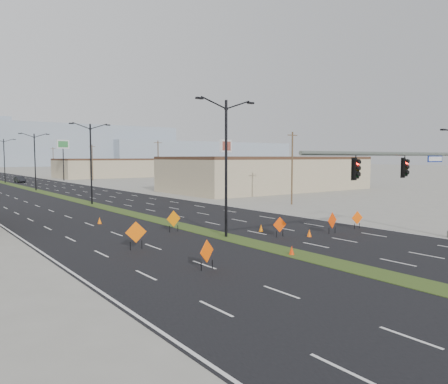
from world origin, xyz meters
TOP-DOWN VIEW (x-y plane):
  - ground at (0.00, 0.00)m, footprint 600.00×600.00m
  - road_surface at (0.00, 100.00)m, footprint 25.00×400.00m
  - median_strip at (0.00, 100.00)m, footprint 2.00×400.00m
  - building_se_near at (34.00, 45.00)m, footprint 36.00×18.00m
  - building_se_far at (38.00, 110.00)m, footprint 44.00×16.00m
  - mesa_center at (40.00, 300.00)m, footprint 220.00×50.00m
  - mesa_east at (180.00, 290.00)m, footprint 160.00×50.00m
  - signal_mast at (8.56, 2.00)m, footprint 16.30×0.60m
  - streetlight_0 at (0.00, 12.00)m, footprint 5.15×0.24m
  - streetlight_1 at (0.00, 40.00)m, footprint 5.15×0.24m
  - streetlight_2 at (0.00, 68.00)m, footprint 5.15×0.24m
  - streetlight_3 at (0.00, 96.00)m, footprint 5.15×0.24m
  - utility_pole_0 at (20.00, 25.00)m, footprint 1.60×0.20m
  - utility_pole_1 at (20.00, 60.00)m, footprint 1.60×0.20m
  - utility_pole_2 at (20.00, 95.00)m, footprint 1.60×0.20m
  - utility_pole_3 at (20.00, 130.00)m, footprint 1.60×0.20m
  - car_mid at (2.97, 95.45)m, footprint 1.79×4.57m
  - construction_sign_0 at (-6.45, 5.08)m, footprint 1.13×0.49m
  - construction_sign_1 at (-7.24, 11.91)m, footprint 1.35×0.33m
  - construction_sign_2 at (-2.00, 16.22)m, footprint 1.28×0.15m
  - construction_sign_3 at (3.22, 9.69)m, footprint 1.11×0.25m
  - construction_sign_4 at (7.47, 8.32)m, footprint 1.24×0.24m
  - construction_sign_5 at (10.94, 8.59)m, footprint 1.08×0.29m
  - cone_0 at (-0.39, 4.89)m, footprint 0.42×0.42m
  - cone_1 at (5.01, 8.42)m, footprint 0.35×0.35m
  - cone_2 at (3.64, 12.23)m, footprint 0.43×0.43m
  - cone_3 at (-5.14, 23.81)m, footprint 0.46×0.46m
  - pole_sign_east_near at (18.59, 36.86)m, footprint 2.68×1.31m
  - pole_sign_east_far at (14.17, 99.52)m, footprint 3.34×1.10m

SIDE VIEW (x-z plane):
  - ground at x=0.00m, z-range 0.00..0.00m
  - road_surface at x=0.00m, z-range -0.01..0.01m
  - median_strip at x=0.00m, z-range -0.02..0.02m
  - cone_0 at x=-0.39m, z-range 0.00..0.57m
  - cone_1 at x=5.01m, z-range 0.00..0.58m
  - cone_2 at x=3.64m, z-range 0.00..0.59m
  - cone_3 at x=-5.14m, z-range 0.00..0.60m
  - car_mid at x=2.97m, z-range 0.00..1.48m
  - construction_sign_5 at x=10.94m, z-range 0.12..1.59m
  - construction_sign_3 at x=3.22m, z-range 0.13..1.62m
  - construction_sign_0 at x=-6.45m, z-range 0.14..1.74m
  - construction_sign_4 at x=7.47m, z-range 0.15..1.81m
  - construction_sign_2 at x=-2.00m, z-range 0.15..1.86m
  - construction_sign_1 at x=-7.24m, z-range 0.17..1.99m
  - building_se_far at x=38.00m, z-range 0.00..5.00m
  - building_se_near at x=34.00m, z-range 0.00..5.50m
  - utility_pole_0 at x=20.00m, z-range 0.17..9.17m
  - utility_pole_1 at x=20.00m, z-range 0.17..9.17m
  - utility_pole_2 at x=20.00m, z-range 0.17..9.17m
  - utility_pole_3 at x=20.00m, z-range 0.17..9.17m
  - signal_mast at x=8.56m, z-range 0.79..8.79m
  - streetlight_0 at x=0.00m, z-range 0.41..10.43m
  - streetlight_1 at x=0.00m, z-range 0.41..10.43m
  - streetlight_2 at x=0.00m, z-range 0.41..10.43m
  - streetlight_3 at x=0.00m, z-range 0.41..10.43m
  - pole_sign_east_near at x=18.59m, z-range 2.59..11.00m
  - pole_sign_east_far at x=14.17m, z-range 3.30..13.57m
  - mesa_east at x=180.00m, z-range 0.00..18.00m
  - mesa_center at x=40.00m, z-range 0.00..28.00m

